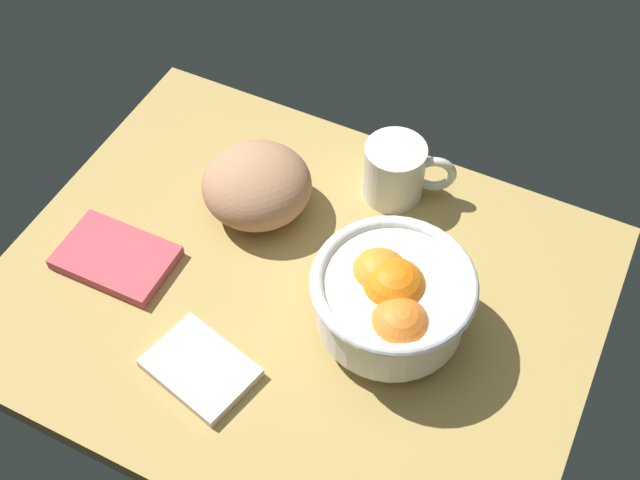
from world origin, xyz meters
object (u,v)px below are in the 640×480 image
at_px(fruit_bowl, 391,299).
at_px(bread_loaf, 257,185).
at_px(napkin_spare, 201,368).
at_px(mug, 397,171).
at_px(napkin_folded, 116,257).

relative_size(fruit_bowl, bread_loaf, 1.32).
xyz_separation_m(fruit_bowl, napkin_spare, (0.17, 0.15, -0.06)).
bearing_deg(mug, fruit_bowl, 110.79).
xyz_separation_m(bread_loaf, mug, (-0.15, -0.10, -0.00)).
bearing_deg(napkin_folded, mug, -135.95).
height_order(fruit_bowl, bread_loaf, fruit_bowl).
distance_m(napkin_folded, mug, 0.38).
height_order(napkin_folded, mug, mug).
bearing_deg(bread_loaf, fruit_bowl, 156.72).
relative_size(bread_loaf, mug, 1.19).
xyz_separation_m(bread_loaf, napkin_spare, (-0.06, 0.24, -0.04)).
bearing_deg(fruit_bowl, napkin_folded, 9.56).
bearing_deg(mug, napkin_spare, 75.02).
height_order(fruit_bowl, mug, fruit_bowl).
bearing_deg(fruit_bowl, mug, -69.21).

